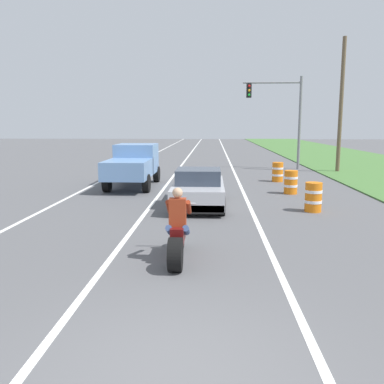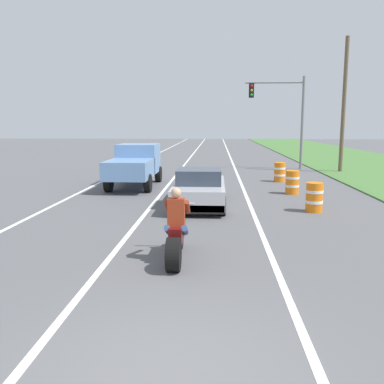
{
  "view_description": "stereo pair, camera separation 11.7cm",
  "coord_description": "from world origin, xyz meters",
  "px_view_note": "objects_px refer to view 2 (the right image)",
  "views": [
    {
      "loc": [
        0.43,
        -4.47,
        2.94
      ],
      "look_at": [
        -0.15,
        7.31,
        1.0
      ],
      "focal_mm": 38.63,
      "sensor_mm": 36.0,
      "label": 1
    },
    {
      "loc": [
        0.55,
        -4.47,
        2.94
      ],
      "look_at": [
        -0.15,
        7.31,
        1.0
      ],
      "focal_mm": 38.63,
      "sensor_mm": 36.0,
      "label": 2
    }
  ],
  "objects_px": {
    "sports_car_silver": "(199,189)",
    "construction_barrel_nearest": "(314,197)",
    "construction_barrel_mid": "(292,182)",
    "traffic_light_mast_near": "(285,109)",
    "motorcycle_with_rider": "(176,235)",
    "construction_barrel_far": "(280,172)",
    "pickup_truck_left_lane_light_blue": "(135,163)"
  },
  "relations": [
    {
      "from": "motorcycle_with_rider",
      "to": "construction_barrel_mid",
      "type": "height_order",
      "value": "motorcycle_with_rider"
    },
    {
      "from": "motorcycle_with_rider",
      "to": "sports_car_silver",
      "type": "distance_m",
      "value": 6.19
    },
    {
      "from": "construction_barrel_far",
      "to": "motorcycle_with_rider",
      "type": "bearing_deg",
      "value": -107.73
    },
    {
      "from": "construction_barrel_mid",
      "to": "construction_barrel_far",
      "type": "relative_size",
      "value": 1.0
    },
    {
      "from": "pickup_truck_left_lane_light_blue",
      "to": "construction_barrel_far",
      "type": "relative_size",
      "value": 4.8
    },
    {
      "from": "sports_car_silver",
      "to": "construction_barrel_nearest",
      "type": "xyz_separation_m",
      "value": [
        3.93,
        -0.79,
        -0.13
      ]
    },
    {
      "from": "motorcycle_with_rider",
      "to": "construction_barrel_far",
      "type": "xyz_separation_m",
      "value": [
        4.11,
        12.86,
        -0.09
      ]
    },
    {
      "from": "sports_car_silver",
      "to": "construction_barrel_far",
      "type": "distance_m",
      "value": 7.72
    },
    {
      "from": "motorcycle_with_rider",
      "to": "construction_barrel_nearest",
      "type": "relative_size",
      "value": 2.21
    },
    {
      "from": "motorcycle_with_rider",
      "to": "construction_barrel_nearest",
      "type": "xyz_separation_m",
      "value": [
        4.16,
        5.39,
        -0.09
      ]
    },
    {
      "from": "sports_car_silver",
      "to": "construction_barrel_nearest",
      "type": "height_order",
      "value": "sports_car_silver"
    },
    {
      "from": "construction_barrel_far",
      "to": "traffic_light_mast_near",
      "type": "bearing_deg",
      "value": 79.3
    },
    {
      "from": "construction_barrel_nearest",
      "to": "construction_barrel_far",
      "type": "bearing_deg",
      "value": 90.4
    },
    {
      "from": "construction_barrel_far",
      "to": "construction_barrel_nearest",
      "type": "bearing_deg",
      "value": -89.6
    },
    {
      "from": "traffic_light_mast_near",
      "to": "construction_barrel_mid",
      "type": "relative_size",
      "value": 6.0
    },
    {
      "from": "construction_barrel_nearest",
      "to": "construction_barrel_mid",
      "type": "relative_size",
      "value": 1.0
    },
    {
      "from": "sports_car_silver",
      "to": "construction_barrel_nearest",
      "type": "bearing_deg",
      "value": -11.36
    },
    {
      "from": "motorcycle_with_rider",
      "to": "sports_car_silver",
      "type": "xyz_separation_m",
      "value": [
        0.24,
        6.18,
        0.04
      ]
    },
    {
      "from": "construction_barrel_far",
      "to": "construction_barrel_mid",
      "type": "bearing_deg",
      "value": -90.45
    },
    {
      "from": "construction_barrel_mid",
      "to": "traffic_light_mast_near",
      "type": "bearing_deg",
      "value": 83.15
    },
    {
      "from": "traffic_light_mast_near",
      "to": "construction_barrel_nearest",
      "type": "xyz_separation_m",
      "value": [
        -1.12,
        -13.67,
        -3.44
      ]
    },
    {
      "from": "traffic_light_mast_near",
      "to": "construction_barrel_far",
      "type": "relative_size",
      "value": 6.0
    },
    {
      "from": "sports_car_silver",
      "to": "construction_barrel_far",
      "type": "xyz_separation_m",
      "value": [
        3.87,
        6.68,
        -0.13
      ]
    },
    {
      "from": "motorcycle_with_rider",
      "to": "traffic_light_mast_near",
      "type": "height_order",
      "value": "traffic_light_mast_near"
    },
    {
      "from": "motorcycle_with_rider",
      "to": "construction_barrel_mid",
      "type": "bearing_deg",
      "value": 65.73
    },
    {
      "from": "sports_car_silver",
      "to": "construction_barrel_nearest",
      "type": "distance_m",
      "value": 4.01
    },
    {
      "from": "pickup_truck_left_lane_light_blue",
      "to": "construction_barrel_far",
      "type": "xyz_separation_m",
      "value": [
        7.12,
        2.13,
        -0.6
      ]
    },
    {
      "from": "construction_barrel_mid",
      "to": "construction_barrel_far",
      "type": "distance_m",
      "value": 3.81
    },
    {
      "from": "motorcycle_with_rider",
      "to": "construction_barrel_far",
      "type": "bearing_deg",
      "value": 72.27
    },
    {
      "from": "motorcycle_with_rider",
      "to": "construction_barrel_mid",
      "type": "distance_m",
      "value": 9.93
    },
    {
      "from": "sports_car_silver",
      "to": "construction_barrel_mid",
      "type": "height_order",
      "value": "sports_car_silver"
    },
    {
      "from": "traffic_light_mast_near",
      "to": "construction_barrel_mid",
      "type": "distance_m",
      "value": 10.65
    }
  ]
}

